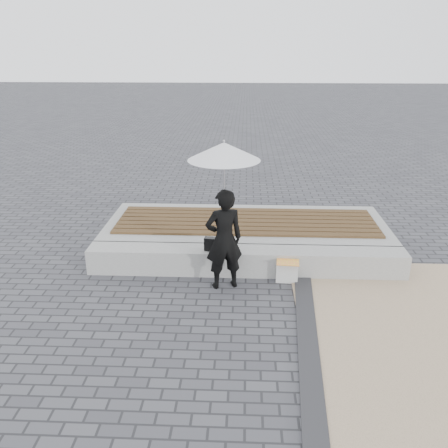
{
  "coord_description": "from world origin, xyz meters",
  "views": [
    {
      "loc": [
        -0.03,
        -5.34,
        3.44
      ],
      "look_at": [
        -0.33,
        1.11,
        1.0
      ],
      "focal_mm": 38.65,
      "sensor_mm": 36.0,
      "label": 1
    }
  ],
  "objects": [
    {
      "name": "ground",
      "position": [
        0.0,
        0.0,
        0.0
      ],
      "size": [
        80.0,
        80.0,
        0.0
      ],
      "primitive_type": "plane",
      "color": "#47484C",
      "rests_on": "ground"
    },
    {
      "name": "edging_band",
      "position": [
        0.75,
        -0.5,
        0.02
      ],
      "size": [
        0.61,
        5.2,
        0.04
      ],
      "primitive_type": "cube",
      "rotation": [
        0.0,
        0.0,
        -0.07
      ],
      "color": "#2B2B2E",
      "rests_on": "ground"
    },
    {
      "name": "seating_ledge",
      "position": [
        0.0,
        1.6,
        0.2
      ],
      "size": [
        5.0,
        0.45,
        0.4
      ],
      "primitive_type": "cube",
      "color": "#ACACA7",
      "rests_on": "ground"
    },
    {
      "name": "timber_platform",
      "position": [
        0.0,
        2.8,
        0.2
      ],
      "size": [
        5.0,
        2.0,
        0.4
      ],
      "primitive_type": "cube",
      "color": "#969691",
      "rests_on": "ground"
    },
    {
      "name": "timber_decking",
      "position": [
        0.0,
        2.8,
        0.42
      ],
      "size": [
        4.6,
        1.4,
        0.04
      ],
      "primitive_type": null,
      "color": "brown",
      "rests_on": "timber_platform"
    },
    {
      "name": "woman",
      "position": [
        -0.33,
        1.11,
        0.76
      ],
      "size": [
        0.64,
        0.52,
        1.52
      ],
      "primitive_type": "imported",
      "rotation": [
        0.0,
        0.0,
        3.46
      ],
      "color": "black",
      "rests_on": "ground"
    },
    {
      "name": "parasol",
      "position": [
        -0.33,
        1.11,
        2.05
      ],
      "size": [
        1.0,
        1.0,
        1.28
      ],
      "rotation": [
        0.0,
        0.0,
        0.13
      ],
      "color": "#B6B5BB",
      "rests_on": "ground"
    },
    {
      "name": "handbag",
      "position": [
        -0.5,
        1.52,
        0.51
      ],
      "size": [
        0.31,
        0.15,
        0.21
      ],
      "primitive_type": "cube",
      "rotation": [
        0.0,
        0.0,
        -0.14
      ],
      "color": "black",
      "rests_on": "seating_ledge"
    },
    {
      "name": "canvas_tote",
      "position": [
        0.63,
        1.3,
        0.17
      ],
      "size": [
        0.34,
        0.17,
        0.34
      ],
      "primitive_type": "cube",
      "rotation": [
        0.0,
        0.0,
        -0.09
      ],
      "color": "silver",
      "rests_on": "ground"
    },
    {
      "name": "magazine",
      "position": [
        0.63,
        1.25,
        0.35
      ],
      "size": [
        0.35,
        0.27,
        0.01
      ],
      "primitive_type": "cube",
      "rotation": [
        0.0,
        0.0,
        -0.08
      ],
      "color": "#F75745",
      "rests_on": "canvas_tote"
    }
  ]
}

